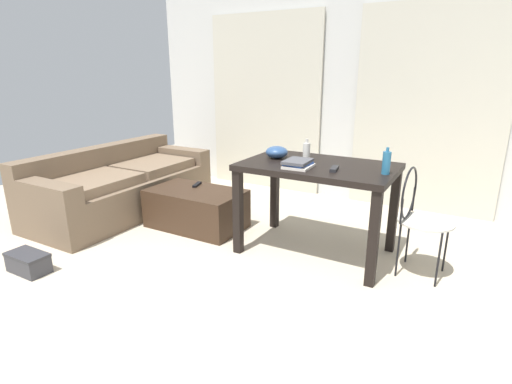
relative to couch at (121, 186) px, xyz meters
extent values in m
plane|color=beige|center=(1.91, -0.37, -0.29)|extent=(8.38, 8.38, 0.00)
cube|color=silver|center=(1.91, 1.78, 0.95)|extent=(5.21, 0.10, 2.48)
cube|color=beige|center=(0.91, 1.69, 0.83)|extent=(1.56, 0.03, 2.23)
cube|color=beige|center=(2.91, 1.69, 0.83)|extent=(1.56, 0.03, 2.23)
cube|color=brown|center=(0.04, 0.00, -0.09)|extent=(0.90, 2.08, 0.40)
cube|color=brown|center=(-0.31, 0.00, 0.27)|extent=(0.21, 2.08, 0.31)
cube|color=brown|center=(0.04, 0.94, 0.20)|extent=(0.90, 0.20, 0.17)
cube|color=brown|center=(0.04, -0.94, 0.20)|extent=(0.90, 0.20, 0.17)
cube|color=#7D664F|center=(0.09, 0.42, 0.16)|extent=(0.66, 0.80, 0.10)
cube|color=#7D664F|center=(0.09, -0.42, 0.16)|extent=(0.66, 0.80, 0.10)
cube|color=#382619|center=(1.04, 0.02, -0.09)|extent=(0.95, 0.57, 0.39)
cube|color=black|center=(2.31, 0.08, 0.48)|extent=(1.26, 0.79, 0.05)
cube|color=black|center=(1.73, -0.27, 0.09)|extent=(0.07, 0.07, 0.74)
cube|color=black|center=(2.88, -0.27, 0.09)|extent=(0.07, 0.07, 0.74)
cube|color=black|center=(1.73, 0.42, 0.09)|extent=(0.07, 0.07, 0.74)
cube|color=black|center=(2.88, 0.42, 0.09)|extent=(0.07, 0.07, 0.74)
cylinder|color=silver|center=(3.18, 0.11, 0.15)|extent=(0.41, 0.41, 0.02)
cylinder|color=black|center=(3.32, -0.05, -0.07)|extent=(0.02, 0.02, 0.43)
cylinder|color=black|center=(3.34, 0.24, -0.07)|extent=(0.02, 0.02, 0.43)
cylinder|color=black|center=(3.03, -0.03, -0.07)|extent=(0.02, 0.02, 0.43)
cylinder|color=black|center=(3.05, 0.26, -0.07)|extent=(0.02, 0.02, 0.43)
torus|color=black|center=(3.04, 0.12, 0.36)|extent=(0.05, 0.41, 0.41)
cylinder|color=black|center=(3.02, -0.06, 0.26)|extent=(0.02, 0.02, 0.20)
cylinder|color=black|center=(3.05, 0.29, 0.26)|extent=(0.02, 0.02, 0.20)
cylinder|color=teal|center=(2.87, 0.01, 0.59)|extent=(0.06, 0.06, 0.17)
cylinder|color=teal|center=(2.87, 0.01, 0.69)|extent=(0.02, 0.02, 0.03)
cylinder|color=beige|center=(2.18, 0.12, 0.59)|extent=(0.06, 0.06, 0.16)
cylinder|color=beige|center=(2.18, 0.12, 0.68)|extent=(0.03, 0.03, 0.04)
ellipsoid|color=#2D4C7A|center=(1.90, 0.12, 0.56)|extent=(0.20, 0.20, 0.11)
cube|color=silver|center=(2.21, -0.11, 0.52)|extent=(0.22, 0.26, 0.02)
cube|color=#33519E|center=(2.21, -0.11, 0.54)|extent=(0.20, 0.23, 0.02)
cube|color=#4C4C51|center=(2.20, -0.11, 0.56)|extent=(0.20, 0.25, 0.02)
cube|color=#232326|center=(2.49, -0.07, 0.52)|extent=(0.07, 0.16, 0.03)
cube|color=#9EA0A5|center=(1.77, 0.30, 0.51)|extent=(0.06, 0.07, 0.00)
torus|color=orange|center=(1.81, 0.34, 0.51)|extent=(0.03, 0.03, 0.00)
cube|color=#9EA0A5|center=(1.76, 0.32, 0.51)|extent=(0.08, 0.03, 0.00)
torus|color=orange|center=(1.82, 0.33, 0.51)|extent=(0.03, 0.03, 0.00)
cube|color=black|center=(0.95, 0.16, 0.11)|extent=(0.09, 0.18, 0.02)
cube|color=#38383D|center=(0.47, -1.41, -0.22)|extent=(0.34, 0.18, 0.14)
cube|color=#313135|center=(0.47, -1.41, -0.14)|extent=(0.35, 0.19, 0.02)
camera|label=1|loc=(3.47, -3.00, 1.26)|focal=28.07mm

